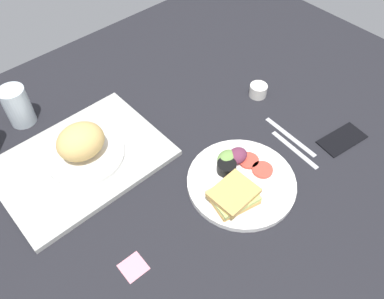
% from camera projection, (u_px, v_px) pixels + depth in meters
% --- Properties ---
extents(ground_plane, '(1.90, 1.50, 0.03)m').
position_uv_depth(ground_plane, '(194.00, 172.00, 1.07)').
color(ground_plane, black).
extents(serving_tray, '(0.45, 0.33, 0.02)m').
position_uv_depth(serving_tray, '(82.00, 161.00, 1.07)').
color(serving_tray, '#B2B2AD').
rests_on(serving_tray, ground_plane).
extents(bread_plate_near, '(0.22, 0.22, 0.10)m').
position_uv_depth(bread_plate_near, '(82.00, 146.00, 1.04)').
color(bread_plate_near, white).
rests_on(bread_plate_near, serving_tray).
extents(plate_with_salad, '(0.29, 0.29, 0.05)m').
position_uv_depth(plate_with_salad, '(239.00, 181.00, 1.01)').
color(plate_with_salad, white).
rests_on(plate_with_salad, ground_plane).
extents(drinking_glass, '(0.08, 0.08, 0.12)m').
position_uv_depth(drinking_glass, '(18.00, 106.00, 1.13)').
color(drinking_glass, silver).
rests_on(drinking_glass, ground_plane).
extents(espresso_cup, '(0.06, 0.06, 0.04)m').
position_uv_depth(espresso_cup, '(258.00, 90.00, 1.24)').
color(espresso_cup, silver).
rests_on(espresso_cup, ground_plane).
extents(fork, '(0.03, 0.17, 0.01)m').
position_uv_depth(fork, '(294.00, 149.00, 1.10)').
color(fork, '#B7B7BC').
rests_on(fork, ground_plane).
extents(knife, '(0.03, 0.19, 0.01)m').
position_uv_depth(knife, '(290.00, 137.00, 1.13)').
color(knife, '#B7B7BC').
rests_on(knife, ground_plane).
extents(cell_phone, '(0.15, 0.09, 0.01)m').
position_uv_depth(cell_phone, '(342.00, 139.00, 1.12)').
color(cell_phone, black).
rests_on(cell_phone, ground_plane).
extents(sticky_note, '(0.06, 0.06, 0.00)m').
position_uv_depth(sticky_note, '(133.00, 267.00, 0.88)').
color(sticky_note, pink).
rests_on(sticky_note, ground_plane).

